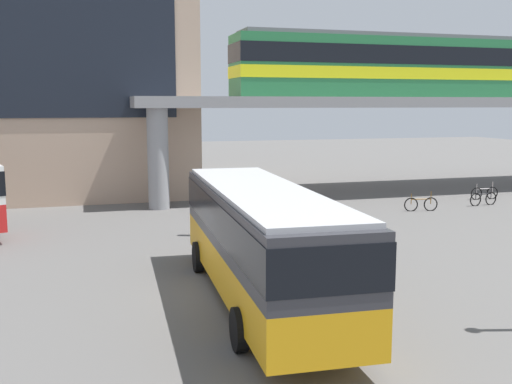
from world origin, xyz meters
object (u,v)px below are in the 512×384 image
object	(u,v)px
train	(399,66)
bicycle_brown	(421,204)
bus_main	(261,233)
bicycle_silver	(484,193)
bicycle_black	(483,199)
pedestrian_waiting_near_stop	(199,216)
bicycle_red	(256,202)

from	to	relation	value
train	bicycle_brown	xyz separation A→B (m)	(-2.62, -7.32, -7.47)
train	bus_main	size ratio (longest dim) A/B	1.91
train	bicycle_silver	bearing A→B (deg)	-58.94
train	bicycle_black	bearing A→B (deg)	-76.77
bicycle_black	pedestrian_waiting_near_stop	xyz separation A→B (m)	(-16.28, -3.12, 0.48)
bus_main	bicycle_brown	world-z (taller)	bus_main
bicycle_black	bus_main	bearing A→B (deg)	-143.36
bicycle_red	train	bearing A→B (deg)	21.71
bus_main	bicycle_red	distance (m)	15.27
bicycle_silver	pedestrian_waiting_near_stop	distance (m)	18.35
bicycle_red	pedestrian_waiting_near_stop	xyz separation A→B (m)	(-4.10, -5.63, 0.48)
bus_main	bicycle_brown	xyz separation A→B (m)	(12.08, 11.52, -1.63)
bus_main	bicycle_black	size ratio (longest dim) A/B	6.24
train	bicycle_red	distance (m)	13.63
pedestrian_waiting_near_stop	bicycle_red	bearing A→B (deg)	53.89
bus_main	bicycle_brown	size ratio (longest dim) A/B	6.29
bicycle_black	pedestrian_waiting_near_stop	world-z (taller)	pedestrian_waiting_near_stop
train	bicycle_black	distance (m)	10.17
bicycle_silver	bicycle_brown	xyz separation A→B (m)	(-5.61, -2.37, 0.00)
pedestrian_waiting_near_stop	train	bearing A→B (deg)	33.81
bicycle_black	bicycle_brown	distance (m)	4.25
bicycle_silver	bicycle_red	bearing A→B (deg)	176.91
bus_main	bicycle_silver	xyz separation A→B (m)	(17.69, 13.89, -1.63)
train	bus_main	xyz separation A→B (m)	(-14.71, -18.84, -5.84)
bicycle_red	pedestrian_waiting_near_stop	bearing A→B (deg)	-126.11
bus_main	bicycle_red	xyz separation A→B (m)	(4.11, 14.62, -1.63)
train	bicycle_brown	world-z (taller)	train
bicycle_brown	bicycle_red	xyz separation A→B (m)	(-7.97, 3.10, 0.00)
bus_main	bicycle_red	world-z (taller)	bus_main
bus_main	pedestrian_waiting_near_stop	size ratio (longest dim) A/B	6.28
bicycle_silver	pedestrian_waiting_near_stop	size ratio (longest dim) A/B	1.01
bicycle_silver	train	bearing A→B (deg)	121.06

